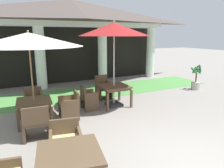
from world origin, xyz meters
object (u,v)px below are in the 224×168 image
object	(u,v)px
patio_table_mid_left	(34,103)
patio_table_near_foreground	(114,88)
patio_chair_mid_left_south	(36,123)
patio_umbrella_near_foreground	(114,30)
patio_umbrella_mid_left	(29,40)
potted_palm_right_edge	(196,81)
patio_chair_near_foreground_west	(88,98)
patio_chair_mid_right_north	(66,141)
patio_chair_near_foreground_north	(103,88)
patio_chair_mid_left_east	(70,105)
patio_table_mid_right	(69,157)
patio_chair_mid_left_north	(34,100)

from	to	relation	value
patio_table_mid_left	patio_table_near_foreground	bearing A→B (deg)	7.32
patio_chair_mid_left_south	patio_umbrella_near_foreground	bearing A→B (deg)	31.23
patio_table_near_foreground	patio_chair_mid_left_south	distance (m)	3.23
patio_umbrella_mid_left	potted_palm_right_edge	xyz separation A→B (m)	(7.35, 0.65, -1.98)
patio_umbrella_near_foreground	patio_table_mid_left	bearing A→B (deg)	-172.68
patio_chair_near_foreground_west	patio_chair_mid_right_north	bearing A→B (deg)	-28.37
patio_chair_near_foreground_west	patio_chair_mid_left_south	xyz separation A→B (m)	(-1.92, -1.41, 0.02)
patio_table_near_foreground	patio_chair_near_foreground_west	size ratio (longest dim) A/B	1.23
patio_table_near_foreground	patio_chair_near_foreground_north	size ratio (longest dim) A/B	1.10
patio_umbrella_mid_left	patio_chair_mid_left_east	size ratio (longest dim) A/B	3.40
patio_umbrella_mid_left	patio_table_mid_left	bearing A→B (deg)	-90.00
patio_chair_mid_left_east	patio_table_mid_right	distance (m)	3.26
patio_chair_near_foreground_west	patio_chair_near_foreground_north	bearing A→B (deg)	135.19
patio_table_near_foreground	patio_chair_near_foreground_west	world-z (taller)	patio_chair_near_foreground_west
patio_table_near_foreground	potted_palm_right_edge	bearing A→B (deg)	3.70
patio_umbrella_mid_left	patio_chair_near_foreground_north	bearing A→B (deg)	25.51
patio_chair_near_foreground_north	patio_table_mid_right	size ratio (longest dim) A/B	0.79
patio_chair_mid_left_east	patio_chair_near_foreground_west	bearing A→B (deg)	-52.57
patio_chair_near_foreground_north	patio_table_mid_left	distance (m)	3.14
patio_umbrella_near_foreground	patio_chair_mid_right_north	world-z (taller)	patio_umbrella_near_foreground
patio_umbrella_mid_left	patio_chair_mid_left_east	xyz separation A→B (m)	(1.02, -0.10, -1.99)
patio_chair_near_foreground_north	patio_chair_mid_left_south	distance (m)	3.78
patio_chair_mid_left_east	patio_chair_mid_left_north	size ratio (longest dim) A/B	1.07
patio_chair_near_foreground_west	patio_chair_near_foreground_north	xyz separation A→B (m)	(1.01, 0.96, 0.02)
patio_umbrella_mid_left	patio_chair_mid_left_south	size ratio (longest dim) A/B	3.29
patio_chair_near_foreground_west	patio_chair_mid_left_north	distance (m)	1.83
patio_chair_near_foreground_west	patio_table_mid_left	size ratio (longest dim) A/B	0.81
patio_chair_mid_right_north	potted_palm_right_edge	bearing A→B (deg)	-146.70
patio_table_mid_left	patio_chair_mid_left_south	distance (m)	1.04
patio_chair_near_foreground_west	patio_chair_mid_left_east	size ratio (longest dim) A/B	0.97
patio_chair_mid_left_east	patio_chair_mid_left_north	xyz separation A→B (m)	(-0.91, 1.12, -0.02)
patio_umbrella_mid_left	patio_chair_mid_left_south	world-z (taller)	patio_umbrella_mid_left
patio_umbrella_near_foreground	patio_chair_mid_left_south	xyz separation A→B (m)	(-2.91, -1.38, -2.28)
patio_chair_mid_left_north	patio_chair_mid_left_east	bearing A→B (deg)	135.11
patio_table_mid_right	patio_chair_mid_right_north	distance (m)	1.07
patio_table_mid_right	patio_chair_mid_left_south	bearing A→B (deg)	95.76
potted_palm_right_edge	patio_chair_near_foreground_west	bearing A→B (deg)	-177.25
patio_chair_near_foreground_north	potted_palm_right_edge	distance (m)	4.57
patio_chair_mid_left_north	potted_palm_right_edge	bearing A→B (deg)	-177.01
patio_chair_mid_left_south	patio_chair_mid_right_north	bearing A→B (deg)	-64.68
patio_chair_mid_left_north	patio_chair_mid_right_north	world-z (taller)	same
patio_umbrella_mid_left	patio_chair_mid_left_east	world-z (taller)	patio_umbrella_mid_left
patio_table_near_foreground	patio_chair_mid_right_north	world-z (taller)	patio_chair_mid_right_north
patio_chair_mid_left_north	potted_palm_right_edge	size ratio (longest dim) A/B	0.65
patio_umbrella_mid_left	patio_chair_mid_left_north	world-z (taller)	patio_umbrella_mid_left
patio_table_near_foreground	patio_chair_mid_left_north	world-z (taller)	patio_chair_mid_left_north
patio_table_near_foreground	patio_table_mid_left	bearing A→B (deg)	-172.68
patio_umbrella_mid_left	patio_chair_mid_right_north	size ratio (longest dim) A/B	3.63
patio_chair_mid_right_north	potted_palm_right_edge	distance (m)	7.59
patio_chair_near_foreground_north	patio_umbrella_mid_left	bearing A→B (deg)	27.14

